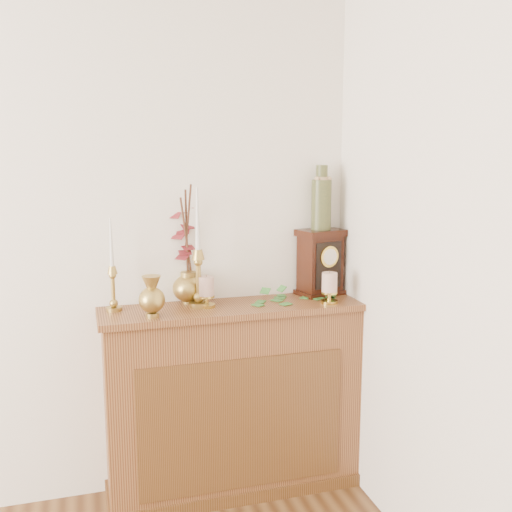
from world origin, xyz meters
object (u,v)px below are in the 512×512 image
object	(u,v)px
bud_vase	(152,297)
ginger_jar	(184,249)
candlestick_left	(113,281)
ceramic_vase	(321,201)
mantel_clock	(320,263)
candlestick_center	(198,269)

from	to	relation	value
bud_vase	ginger_jar	distance (m)	0.34
candlestick_left	ceramic_vase	xyz separation A→B (m)	(1.01, 0.03, 0.33)
bud_vase	mantel_clock	world-z (taller)	mantel_clock
bud_vase	mantel_clock	bearing A→B (deg)	12.31
mantel_clock	ceramic_vase	distance (m)	0.31
candlestick_left	bud_vase	bearing A→B (deg)	-45.78
ginger_jar	mantel_clock	xyz separation A→B (m)	(0.67, -0.05, -0.09)
candlestick_left	ceramic_vase	size ratio (longest dim) A/B	1.33
candlestick_center	mantel_clock	world-z (taller)	candlestick_center
candlestick_center	bud_vase	xyz separation A→B (m)	(-0.23, -0.11, -0.09)
bud_vase	ginger_jar	size ratio (longest dim) A/B	0.33
candlestick_left	mantel_clock	size ratio (longest dim) A/B	1.28
ginger_jar	candlestick_left	bearing A→B (deg)	-166.26
candlestick_center	bud_vase	distance (m)	0.27
mantel_clock	ceramic_vase	size ratio (longest dim) A/B	1.04
ginger_jar	ceramic_vase	xyz separation A→B (m)	(0.67, -0.05, 0.22)
bud_vase	ginger_jar	xyz separation A→B (m)	(0.19, 0.24, 0.16)
ceramic_vase	candlestick_center	bearing A→B (deg)	-173.12
ginger_jar	ceramic_vase	world-z (taller)	ceramic_vase
candlestick_center	bud_vase	world-z (taller)	candlestick_center
candlestick_center	candlestick_left	bearing A→B (deg)	173.55
candlestick_center	ginger_jar	distance (m)	0.15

